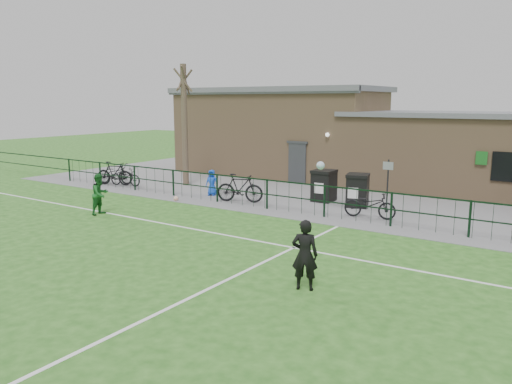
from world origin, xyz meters
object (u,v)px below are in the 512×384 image
Objects in this scene: wheelie_bin_right at (358,191)px; ball_ground at (176,199)px; bicycle_a at (115,173)px; bare_tree at (185,126)px; bicycle_b at (114,173)px; wheelie_bin_left at (324,187)px; outfield_player at (100,194)px; bicycle_c at (125,177)px; bicycle_e at (370,205)px; bicycle_d at (240,188)px; spectator_child at (212,183)px; sign_post at (387,185)px.

ball_ground is at bearing -170.17° from wheelie_bin_right.
wheelie_bin_right is 12.68m from bicycle_a.
bicycle_b is (-2.97, -2.05, -2.39)m from bare_tree.
wheelie_bin_left is 0.81× the size of outfield_player.
bicycle_c is at bearing 173.82° from wheelie_bin_right.
bare_tree is 10.89m from bicycle_e.
bicycle_a is 1.00× the size of bicycle_d.
bicycle_e is at bearing -69.91° from wheelie_bin_right.
spectator_child is 1.94m from ball_ground.
wheelie_bin_right reaches higher than bicycle_e.
bare_tree reaches higher than sign_post.
spectator_child reaches higher than bicycle_c.
wheelie_bin_right is 7.63m from ball_ground.
wheelie_bin_left reaches higher than bicycle_e.
wheelie_bin_right is at bearing 24.87° from ball_ground.
ball_ground is at bearing -159.49° from sign_post.
ball_ground is (2.37, -3.28, -2.90)m from bare_tree.
sign_post is at bearing -91.66° from bicycle_d.
sign_post is 9.62× the size of ball_ground.
bicycle_d is (7.81, 0.03, 0.01)m from bicycle_b.
bicycle_d is 9.61× the size of ball_ground.
sign_post is 13.93m from bicycle_a.
wheelie_bin_right is 0.62× the size of bicycle_d.
outfield_player reaches higher than bicycle_d.
bare_tree is 3.42× the size of bicycle_c.
bicycle_c is 0.93× the size of bicycle_e.
bicycle_c is at bearing 69.79° from bicycle_d.
ball_ground is (-0.52, -1.80, -0.50)m from spectator_child.
outfield_player is (1.77, -6.75, -2.23)m from bare_tree.
bare_tree is at bearing 164.47° from wheelie_bin_right.
wheelie_bin_right is at bearing -0.49° from bare_tree.
wheelie_bin_left is 1.62m from wheelie_bin_right.
bicycle_a reaches higher than bicycle_c.
bicycle_d reaches higher than bicycle_a.
bicycle_b is at bearing -172.30° from sign_post.
bicycle_c is (0.95, -0.16, -0.06)m from bicycle_a.
bicycle_b reaches higher than bicycle_e.
ball_ground is at bearing -123.07° from bicycle_a.
spectator_child reaches higher than ball_ground.
outfield_player reaches higher than bicycle_e.
bicycle_a is 1.71× the size of spectator_child.
outfield_player is 7.41× the size of ball_ground.
sign_post is 1.14× the size of bicycle_c.
bicycle_d is at bearing -171.40° from wheelie_bin_right.
outfield_player is at bearing -75.29° from bare_tree.
wheelie_bin_right is 6.54m from spectator_child.
bare_tree is 5.76m from bicycle_d.
outfield_player reaches higher than ball_ground.
sign_post is 10.94m from outfield_player.
bare_tree is 3.18× the size of bicycle_e.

